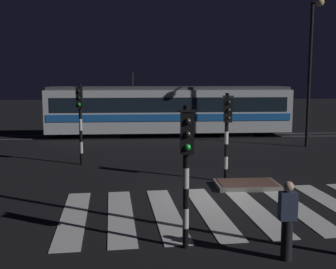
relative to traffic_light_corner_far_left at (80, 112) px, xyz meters
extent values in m
plane|color=black|center=(5.21, -5.20, -2.35)|extent=(120.00, 120.00, 0.00)
cube|color=#59595E|center=(5.21, 8.02, -2.34)|extent=(80.00, 0.12, 0.03)
cube|color=#59595E|center=(5.21, 9.45, -2.34)|extent=(80.00, 0.12, 0.03)
cube|color=silver|center=(0.69, -7.07, -2.34)|extent=(0.99, 4.80, 0.02)
cube|color=silver|center=(1.98, -6.99, -2.34)|extent=(0.99, 4.80, 0.02)
cube|color=silver|center=(3.27, -6.92, -2.34)|extent=(0.99, 4.80, 0.02)
cube|color=silver|center=(4.56, -6.84, -2.34)|extent=(0.99, 4.80, 0.02)
cube|color=silver|center=(5.85, -6.76, -2.34)|extent=(0.99, 4.80, 0.02)
cube|color=silver|center=(7.15, -6.68, -2.34)|extent=(0.99, 4.80, 0.02)
cube|color=silver|center=(8.44, -6.60, -2.34)|extent=(0.99, 4.80, 0.02)
cube|color=slate|center=(6.32, -4.26, -2.27)|extent=(2.19, 1.39, 0.16)
cube|color=brown|center=(6.32, -4.26, -2.18)|extent=(1.97, 1.25, 0.02)
cylinder|color=black|center=(0.00, 0.09, -2.10)|extent=(0.14, 0.14, 0.51)
cylinder|color=white|center=(0.00, 0.09, -1.59)|extent=(0.14, 0.14, 0.51)
cylinder|color=black|center=(0.00, 0.09, -1.08)|extent=(0.14, 0.14, 0.51)
cylinder|color=white|center=(0.00, 0.09, -0.57)|extent=(0.14, 0.14, 0.51)
cylinder|color=black|center=(0.00, 0.09, -0.06)|extent=(0.14, 0.14, 0.51)
cylinder|color=white|center=(0.00, 0.09, 0.45)|extent=(0.14, 0.14, 0.51)
cylinder|color=black|center=(0.00, 0.09, 0.96)|extent=(0.14, 0.14, 0.51)
cube|color=black|center=(0.00, -0.08, 0.61)|extent=(0.28, 0.20, 0.90)
sphere|color=black|center=(0.00, -0.19, 0.89)|extent=(0.14, 0.14, 0.14)
sphere|color=black|center=(0.00, -0.19, 0.61)|extent=(0.14, 0.14, 0.14)
sphere|color=green|center=(0.00, -0.19, 0.33)|extent=(0.14, 0.14, 0.14)
cube|color=black|center=(0.00, -0.08, 1.10)|extent=(0.36, 0.24, 0.04)
cylinder|color=black|center=(3.54, -9.37, -2.12)|extent=(0.14, 0.14, 0.46)
cylinder|color=white|center=(3.54, -9.37, -1.66)|extent=(0.14, 0.14, 0.46)
cylinder|color=black|center=(3.54, -9.37, -1.19)|extent=(0.14, 0.14, 0.46)
cylinder|color=white|center=(3.54, -9.37, -0.73)|extent=(0.14, 0.14, 0.46)
cylinder|color=black|center=(3.54, -9.37, -0.27)|extent=(0.14, 0.14, 0.46)
cylinder|color=white|center=(3.54, -9.37, 0.20)|extent=(0.14, 0.14, 0.46)
cylinder|color=black|center=(3.54, -9.37, 0.66)|extent=(0.14, 0.14, 0.46)
cube|color=black|center=(3.54, -9.54, 0.30)|extent=(0.28, 0.20, 0.90)
sphere|color=black|center=(3.54, -9.65, 0.58)|extent=(0.14, 0.14, 0.14)
sphere|color=black|center=(3.54, -9.65, 0.30)|extent=(0.14, 0.14, 0.14)
sphere|color=green|center=(3.54, -9.65, 0.02)|extent=(0.14, 0.14, 0.14)
cube|color=black|center=(3.54, -9.54, 0.79)|extent=(0.36, 0.24, 0.04)
cylinder|color=black|center=(5.75, -3.37, -2.12)|extent=(0.14, 0.14, 0.47)
cylinder|color=white|center=(5.75, -3.37, -1.65)|extent=(0.14, 0.14, 0.47)
cylinder|color=black|center=(5.75, -3.37, -1.18)|extent=(0.14, 0.14, 0.47)
cylinder|color=white|center=(5.75, -3.37, -0.71)|extent=(0.14, 0.14, 0.47)
cylinder|color=black|center=(5.75, -3.37, -0.24)|extent=(0.14, 0.14, 0.47)
cylinder|color=white|center=(5.75, -3.37, 0.22)|extent=(0.14, 0.14, 0.47)
cylinder|color=black|center=(5.75, -3.37, 0.69)|extent=(0.14, 0.14, 0.47)
cube|color=black|center=(5.75, -3.54, 0.33)|extent=(0.28, 0.20, 0.90)
sphere|color=black|center=(5.75, -3.65, 0.61)|extent=(0.14, 0.14, 0.14)
sphere|color=black|center=(5.75, -3.65, 0.33)|extent=(0.14, 0.14, 0.14)
sphere|color=black|center=(5.75, -3.65, 0.05)|extent=(0.14, 0.14, 0.14)
cube|color=black|center=(5.75, -3.54, 0.82)|extent=(0.36, 0.24, 0.04)
cylinder|color=black|center=(11.90, 4.02, 1.57)|extent=(0.18, 0.18, 7.84)
cylinder|color=black|center=(11.90, 3.57, 5.39)|extent=(0.10, 0.90, 0.10)
sphere|color=#F9E08C|center=(11.90, 3.12, 5.31)|extent=(0.44, 0.44, 0.44)
cube|color=silver|center=(4.57, 8.74, -0.65)|extent=(15.60, 2.50, 2.70)
cube|color=blue|center=(4.57, 7.47, -1.00)|extent=(15.29, 0.04, 0.44)
cube|color=blue|center=(4.57, 10.01, -1.00)|extent=(15.29, 0.04, 0.44)
cube|color=black|center=(4.57, 7.47, -0.20)|extent=(14.82, 0.03, 0.90)
cube|color=#4C4C51|center=(4.57, 8.74, 0.80)|extent=(15.29, 2.30, 0.20)
cylinder|color=#262628|center=(2.23, 8.74, 1.30)|extent=(0.08, 0.08, 1.00)
cube|color=black|center=(8.86, 8.74, -2.18)|extent=(2.20, 2.00, 0.35)
cube|color=black|center=(0.28, 8.74, -2.18)|extent=(2.20, 2.00, 0.35)
sphere|color=#F9F2CC|center=(12.42, 8.74, -1.05)|extent=(0.24, 0.24, 0.24)
cylinder|color=black|center=(5.60, -10.16, -1.91)|extent=(0.24, 0.24, 0.88)
cube|color=#2D3851|center=(5.60, -10.16, -1.17)|extent=(0.36, 0.22, 0.60)
sphere|color=beige|center=(5.60, -10.16, -0.75)|extent=(0.22, 0.22, 0.22)
camera|label=1|loc=(2.46, -18.42, 1.50)|focal=44.83mm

